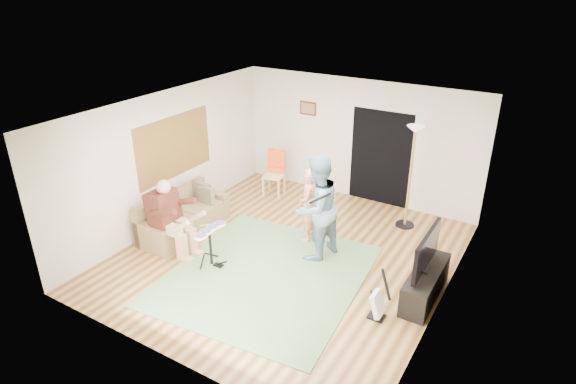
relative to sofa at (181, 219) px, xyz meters
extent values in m
plane|color=brown|center=(2.29, 0.28, -0.26)|extent=(6.00, 6.00, 0.00)
plane|color=white|center=(2.29, 0.28, 2.44)|extent=(6.00, 6.00, 0.00)
plane|color=olive|center=(-0.46, 0.48, 1.29)|extent=(0.00, 2.05, 2.05)
plane|color=black|center=(2.84, 3.27, 0.79)|extent=(2.10, 0.00, 2.10)
cube|color=#3F2314|center=(1.04, 3.27, 1.64)|extent=(0.42, 0.03, 0.32)
cube|color=#597D4C|center=(2.30, -0.44, -0.25)|extent=(3.41, 3.71, 0.02)
cube|color=olive|center=(0.09, 0.00, -0.07)|extent=(0.78, 1.55, 0.38)
cube|color=olive|center=(-0.24, 0.00, 0.13)|extent=(0.15, 1.92, 0.78)
cube|color=olive|center=(0.09, 0.87, 0.02)|extent=(0.78, 0.18, 0.55)
cube|color=olive|center=(0.09, -0.87, 0.02)|extent=(0.78, 0.18, 0.55)
cube|color=#4F2016|center=(0.24, -0.65, 0.59)|extent=(0.39, 0.51, 0.65)
sphere|color=tan|center=(0.30, -0.65, 1.02)|extent=(0.26, 0.26, 0.26)
cylinder|color=black|center=(1.29, -0.65, 0.09)|extent=(0.05, 0.05, 0.66)
cube|color=white|center=(1.29, -0.65, 0.41)|extent=(0.13, 0.66, 0.04)
imported|color=#E07A61|center=(2.31, 1.02, 0.47)|extent=(0.50, 0.62, 1.46)
imported|color=#6B8D9D|center=(2.72, 0.56, 0.71)|extent=(0.95, 1.10, 1.94)
cube|color=black|center=(4.33, -0.51, -0.24)|extent=(0.24, 0.20, 0.03)
cube|color=white|center=(4.33, -0.51, -0.01)|extent=(0.19, 0.28, 0.38)
cylinder|color=black|center=(4.43, -0.51, 0.37)|extent=(0.20, 0.04, 0.49)
cylinder|color=black|center=(3.75, 2.51, -0.24)|extent=(0.38, 0.38, 0.03)
cylinder|color=#A47746|center=(3.75, 2.51, 0.76)|extent=(0.05, 0.05, 2.00)
cone|color=white|center=(3.75, 2.51, 1.78)|extent=(0.33, 0.33, 0.13)
cube|color=beige|center=(0.65, 2.39, 0.21)|extent=(0.52, 0.52, 0.04)
cube|color=#FF571A|center=(0.65, 2.59, 0.55)|extent=(0.43, 0.17, 0.44)
cube|color=black|center=(4.79, 0.36, -0.01)|extent=(0.40, 1.40, 0.50)
cube|color=black|center=(4.74, 0.36, 0.59)|extent=(0.06, 1.19, 0.61)
camera|label=1|loc=(6.17, -6.13, 4.47)|focal=30.00mm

